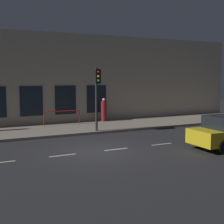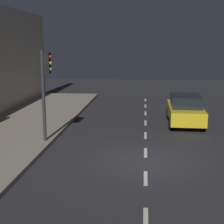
{
  "view_description": "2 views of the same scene",
  "coord_description": "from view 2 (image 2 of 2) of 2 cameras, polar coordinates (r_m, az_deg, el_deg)",
  "views": [
    {
      "loc": [
        -12.81,
        5.41,
        3.4
      ],
      "look_at": [
        3.09,
        -2.28,
        1.4
      ],
      "focal_mm": 49.67,
      "sensor_mm": 36.0,
      "label": 1
    },
    {
      "loc": [
        0.09,
        11.72,
        4.16
      ],
      "look_at": [
        1.51,
        -2.88,
        1.23
      ],
      "focal_mm": 53.86,
      "sensor_mm": 36.0,
      "label": 2
    }
  ],
  "objects": [
    {
      "name": "lane_centre_line",
      "position": [
        13.38,
        5.72,
        -6.87
      ],
      "size": [
        0.12,
        27.2,
        0.01
      ],
      "color": "beige",
      "rests_on": "ground"
    },
    {
      "name": "parked_car_0",
      "position": [
        18.32,
        12.31,
        0.41
      ],
      "size": [
        1.88,
        4.22,
        1.58
      ],
      "rotation": [
        0.0,
        0.0,
        3.12
      ],
      "color": "gold",
      "rests_on": "ground"
    },
    {
      "name": "traffic_light",
      "position": [
        14.22,
        -11.24,
        5.4
      ],
      "size": [
        0.49,
        0.32,
        3.81
      ],
      "color": "#2D2D30",
      "rests_on": "sidewalk"
    },
    {
      "name": "ground_plane",
      "position": [
        12.44,
        5.72,
        -8.31
      ],
      "size": [
        60.0,
        60.0,
        0.0
      ],
      "primitive_type": "plane",
      "color": "#28282B"
    }
  ]
}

